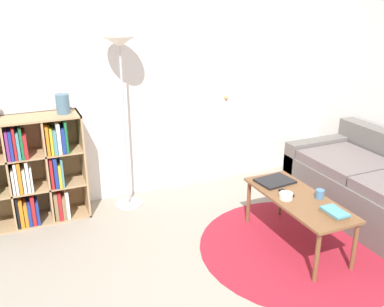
% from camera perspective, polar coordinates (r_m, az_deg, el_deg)
% --- Properties ---
extents(wall_back, '(7.18, 0.11, 2.60)m').
position_cam_1_polar(wall_back, '(4.50, -4.00, 10.61)').
color(wall_back, silver).
rests_on(wall_back, ground_plane).
extents(rug, '(1.72, 1.72, 0.01)m').
position_cam_1_polar(rug, '(3.90, 14.01, -12.01)').
color(rug, maroon).
rests_on(rug, ground_plane).
extents(bookshelf, '(1.04, 0.34, 1.03)m').
position_cam_1_polar(bookshelf, '(4.25, -21.43, -2.33)').
color(bookshelf, tan).
rests_on(bookshelf, ground_plane).
extents(floor_lamp, '(0.33, 0.33, 1.71)m').
position_cam_1_polar(floor_lamp, '(4.09, -9.48, 11.61)').
color(floor_lamp, '#B7B7BC').
rests_on(floor_lamp, ground_plane).
extents(couch, '(0.88, 1.84, 0.75)m').
position_cam_1_polar(couch, '(4.50, 24.10, -4.77)').
color(couch, '#66605B').
rests_on(couch, ground_plane).
extents(coffee_table, '(0.44, 1.08, 0.45)m').
position_cam_1_polar(coffee_table, '(3.76, 13.98, -6.39)').
color(coffee_table, brown).
rests_on(coffee_table, ground_plane).
extents(laptop, '(0.35, 0.28, 0.02)m').
position_cam_1_polar(laptop, '(3.98, 10.99, -3.62)').
color(laptop, black).
rests_on(laptop, coffee_table).
extents(bowl, '(0.11, 0.11, 0.05)m').
position_cam_1_polar(bowl, '(3.68, 12.42, -5.54)').
color(bowl, silver).
rests_on(bowl, coffee_table).
extents(book_stack_on_table, '(0.13, 0.22, 0.04)m').
position_cam_1_polar(book_stack_on_table, '(3.53, 18.44, -7.47)').
color(book_stack_on_table, olive).
rests_on(book_stack_on_table, coffee_table).
extents(cup, '(0.07, 0.07, 0.08)m').
position_cam_1_polar(cup, '(3.76, 16.67, -5.20)').
color(cup, teal).
rests_on(cup, coffee_table).
extents(remote, '(0.06, 0.16, 0.02)m').
position_cam_1_polar(remote, '(3.77, 12.47, -5.16)').
color(remote, black).
rests_on(remote, coffee_table).
extents(vase_on_shelf, '(0.12, 0.12, 0.18)m').
position_cam_1_polar(vase_on_shelf, '(4.10, -16.85, 6.35)').
color(vase_on_shelf, slate).
rests_on(vase_on_shelf, bookshelf).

